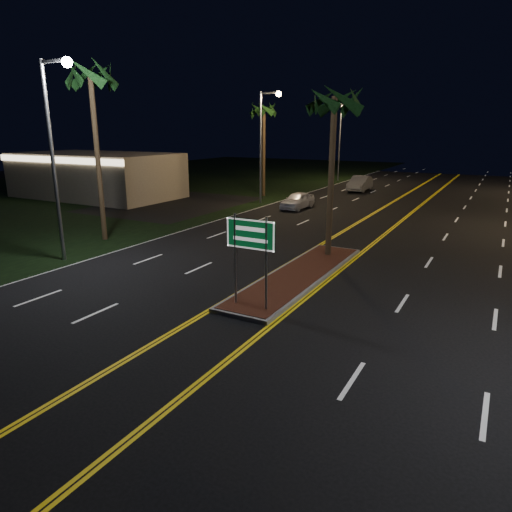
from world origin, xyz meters
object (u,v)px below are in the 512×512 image
Objects in this scene: median_island at (299,275)px; highway_sign at (250,243)px; car_near at (298,199)px; commercial_building at (96,175)px; palm_median at (334,101)px; streetlight_left_mid at (265,135)px; streetlight_left_near at (56,139)px; palm_left_far at (264,110)px; streetlight_left_far at (343,133)px; car_far at (360,182)px; palm_left_near at (90,77)px.

highway_sign reaches higher than median_island.
median_island is 4.80m from highway_sign.
commercial_building is at bearing -168.45° from car_near.
palm_median is at bearing -57.49° from car_near.
streetlight_left_mid is 1.96× the size of car_near.
palm_left_far is at bearing 95.21° from streetlight_left_near.
streetlight_left_near is 24.19m from palm_left_far.
car_near is at bearing -80.52° from streetlight_left_far.
palm_left_far reaches higher than commercial_building.
highway_sign is at bearing -63.08° from palm_left_far.
palm_left_far is 10.35m from car_near.
highway_sign is 11.17m from streetlight_left_near.
palm_median reaches higher than car_far.
median_island is 1.14× the size of streetlight_left_mid.
median_island is at bearing -79.73° from car_far.
streetlight_left_far is at bearing 119.01° from car_far.
palm_median is (0.00, 3.50, 7.19)m from median_island.
streetlight_left_far reaches higher than car_near.
streetlight_left_far is at bearing 82.22° from palm_left_far.
palm_left_near reaches higher than streetlight_left_far.
streetlight_left_mid is at bearing 165.58° from car_near.
car_near is at bearing 8.78° from commercial_building.
commercial_building is at bearing -142.94° from car_far.
palm_left_far reaches higher than median_island.
car_near is 0.87× the size of car_far.
commercial_building is at bearing 153.45° from median_island.
highway_sign is 42.67m from streetlight_left_far.
palm_median is at bearing 90.00° from highway_sign.
streetlight_left_near is (-10.61, -3.00, 5.57)m from median_island.
palm_left_far is 1.66× the size of car_far.
palm_left_near reaches higher than car_near.
commercial_building is at bearing 146.52° from highway_sign.
commercial_building is at bearing 159.95° from palm_median.
palm_median is at bearing 31.49° from streetlight_left_near.
palm_left_near is at bearing -96.73° from streetlight_left_mid.
highway_sign is 14.92m from palm_left_near.
streetlight_left_mid reaches higher than commercial_building.
commercial_building is 28.18m from palm_median.
streetlight_left_near reaches higher than car_far.
streetlight_left_near is at bearing -84.79° from palm_left_far.
palm_left_far reaches higher than car_near.
palm_left_near reaches higher than car_far.
commercial_building is 2.84× the size of car_far.
palm_median is at bearing -51.83° from streetlight_left_mid.
streetlight_left_near is at bearing -99.68° from car_far.
commercial_building is 16.31m from streetlight_left_mid.
streetlight_left_mid is 0.92× the size of palm_left_near.
median_island is at bearing -26.55° from commercial_building.
palm_left_far reaches higher than palm_median.
car_near is at bearing 109.42° from highway_sign.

